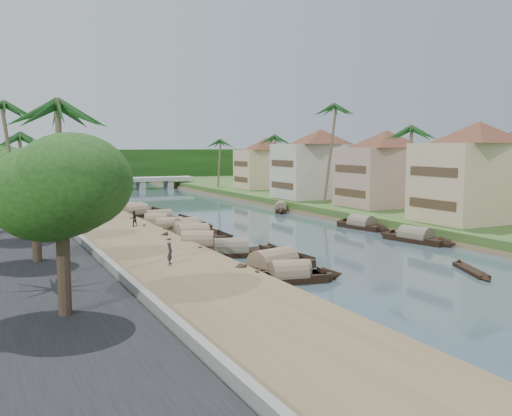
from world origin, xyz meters
name	(u,v)px	position (x,y,z in m)	size (l,w,h in m)	color
ground	(308,243)	(0.00, 0.00, 0.00)	(220.00, 220.00, 0.00)	#384D54
left_bank	(92,222)	(-16.00, 20.00, 0.40)	(10.00, 180.00, 0.80)	brown
right_bank	(351,206)	(19.00, 20.00, 0.60)	(16.00, 180.00, 1.20)	#2D5120
road	(10,224)	(-24.50, 20.00, 0.70)	(8.00, 180.00, 1.40)	black
retaining_wall	(53,216)	(-20.20, 20.00, 1.35)	(0.40, 180.00, 1.10)	gray
treeline	(99,166)	(0.00, 100.00, 4.00)	(120.00, 14.00, 8.00)	#13370F
bridge	(126,181)	(0.00, 72.00, 1.72)	(28.00, 4.00, 2.40)	#A1A297
building_near	(478,171)	(18.99, -2.00, 6.38)	(14.85, 14.85, 10.20)	#D1B98C
building_mid	(386,168)	(19.99, 14.00, 6.13)	(14.11, 14.11, 9.70)	tan
building_far	(320,163)	(18.99, 28.00, 6.38)	(15.59, 15.59, 10.20)	beige
building_distant	(266,163)	(19.99, 48.00, 5.88)	(12.62, 12.62, 9.20)	#D1B98C
sampan_0	(292,274)	(-8.74, -12.26, 0.41)	(7.25, 3.73, 1.93)	black
sampan_1	(289,276)	(-9.20, -12.64, 0.41)	(7.19, 2.96, 2.11)	black
sampan_2	(273,266)	(-8.69, -9.48, 0.42)	(9.73, 4.66, 2.49)	black
sampan_3	(231,251)	(-9.10, -2.91, 0.41)	(8.14, 3.79, 2.16)	black
sampan_4	(198,244)	(-10.30, 1.49, 0.42)	(8.10, 5.25, 2.31)	black
sampan_5	(193,237)	(-9.49, 5.01, 0.42)	(8.40, 2.92, 2.58)	black
sampan_6	(187,232)	(-8.94, 8.46, 0.41)	(7.33, 3.02, 2.15)	black
sampan_7	(169,228)	(-9.62, 12.16, 0.42)	(8.38, 2.28, 2.20)	black
sampan_8	(188,228)	(-7.94, 11.01, 0.42)	(7.31, 3.73, 2.21)	black
sampan_9	(159,219)	(-8.47, 19.72, 0.41)	(8.53, 1.90, 2.16)	black
sampan_10	(156,222)	(-9.61, 16.83, 0.41)	(7.44, 3.87, 2.05)	black
sampan_11	(135,213)	(-9.58, 26.27, 0.42)	(8.82, 3.99, 2.44)	black
sampan_12	(132,210)	(-9.07, 30.41, 0.41)	(8.96, 3.69, 2.12)	black
sampan_13	(124,211)	(-10.31, 29.62, 0.41)	(7.89, 2.98, 2.13)	black
sampan_14	(416,238)	(9.14, -4.09, 0.41)	(3.46, 8.89, 2.13)	black
sampan_15	(362,225)	(9.84, 5.18, 0.41)	(3.03, 8.21, 2.16)	black
sampan_16	(281,209)	(9.66, 23.20, 0.40)	(4.56, 7.10, 1.84)	black
canoe_0	(471,271)	(3.85, -15.74, 0.10)	(3.36, 6.20, 0.85)	black
canoe_1	(254,250)	(-6.39, -1.56, 0.10)	(5.35, 1.98, 0.86)	black
canoe_2	(144,226)	(-10.94, 16.86, 0.10)	(5.03, 1.55, 0.72)	black
palm_1	(409,130)	(16.00, 5.13, 10.68)	(3.20, 3.20, 11.26)	#6E6249
palm_2	(328,108)	(15.00, 20.08, 13.93)	(3.20, 3.20, 14.62)	#6E6249
palm_3	(273,138)	(16.00, 37.66, 10.23)	(3.20, 3.20, 10.80)	#6E6249
palm_4	(57,108)	(-23.00, -9.98, 11.09)	(3.20, 3.20, 11.48)	#6E6249
palm_5	(13,107)	(-24.00, 13.27, 12.48)	(3.20, 3.20, 12.91)	#6E6249
palm_6	(25,138)	(-22.00, 28.97, 9.84)	(3.20, 3.20, 10.18)	#6E6249
palm_7	(218,142)	(14.00, 56.15, 9.72)	(3.20, 3.20, 10.27)	#6E6249
palm_8	(21,135)	(-20.50, 58.62, 10.76)	(3.20, 3.20, 11.13)	#6E6249
tree_0	(61,190)	(-24.00, -18.63, 7.02)	(5.24, 5.24, 7.86)	#4E3E2D
tree_1	(35,192)	(-24.00, -5.55, 5.98)	(4.77, 4.77, 6.62)	#4E3E2D
tree_2	(23,181)	(-24.00, 4.52, 6.09)	(4.39, 4.39, 6.58)	#4E3E2D
tree_3	(10,172)	(-24.00, 23.98, 6.07)	(5.38, 5.38, 6.95)	#4E3E2D
tree_4	(5,163)	(-24.00, 36.49, 6.71)	(4.46, 4.46, 7.25)	#4E3E2D
tree_5	(0,159)	(-24.00, 53.50, 6.89)	(4.85, 4.85, 7.58)	#4E3E2D
tree_6	(348,162)	(24.00, 28.10, 6.45)	(4.06, 4.06, 7.05)	#4E3E2D
person_near	(170,253)	(-15.58, -7.30, 1.56)	(0.55, 0.36, 1.52)	#2A2830
person_far	(134,218)	(-13.25, 12.27, 1.59)	(0.77, 0.60, 1.58)	#2C281F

